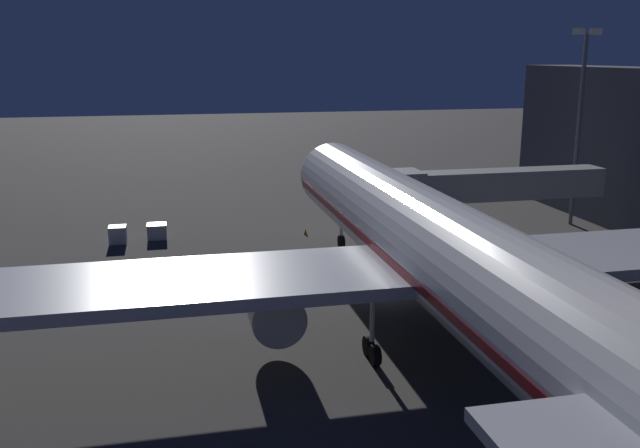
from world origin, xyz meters
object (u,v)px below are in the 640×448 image
(baggage_container_far_row, at_px, (157,231))
(baggage_container_spare, at_px, (118,235))
(apron_floodlight_mast, at_px, (580,115))
(traffic_cone_nose_port, at_px, (349,229))
(airliner_at_gate, at_px, (436,250))
(traffic_cone_nose_starboard, at_px, (305,232))
(jet_bridge, at_px, (477,186))

(baggage_container_far_row, bearing_deg, baggage_container_spare, 13.95)
(apron_floodlight_mast, bearing_deg, traffic_cone_nose_port, -4.55)
(apron_floodlight_mast, height_order, baggage_container_spare, apron_floodlight_mast)
(airliner_at_gate, height_order, baggage_container_far_row, airliner_at_gate)
(airliner_at_gate, distance_m, apron_floodlight_mast, 36.60)
(apron_floodlight_mast, distance_m, traffic_cone_nose_port, 25.83)
(baggage_container_far_row, bearing_deg, traffic_cone_nose_starboard, 173.26)
(airliner_at_gate, distance_m, traffic_cone_nose_starboard, 28.23)
(traffic_cone_nose_starboard, bearing_deg, baggage_container_far_row, -6.74)
(traffic_cone_nose_starboard, bearing_deg, baggage_container_spare, -2.54)
(apron_floodlight_mast, height_order, baggage_container_far_row, apron_floodlight_mast)
(airliner_at_gate, height_order, baggage_container_spare, airliner_at_gate)
(apron_floodlight_mast, xyz_separation_m, traffic_cone_nose_starboard, (27.70, -1.85, -10.99))
(airliner_at_gate, xyz_separation_m, traffic_cone_nose_port, (-2.20, -27.57, -5.69))
(baggage_container_spare, relative_size, traffic_cone_nose_starboard, 2.93)
(jet_bridge, bearing_deg, baggage_container_spare, -19.04)
(traffic_cone_nose_port, bearing_deg, apron_floodlight_mast, 175.45)
(traffic_cone_nose_port, bearing_deg, jet_bridge, 131.56)
(jet_bridge, xyz_separation_m, apron_floodlight_mast, (-14.56, -8.01, 5.16))
(baggage_container_spare, height_order, traffic_cone_nose_port, baggage_container_spare)
(traffic_cone_nose_port, relative_size, traffic_cone_nose_starboard, 1.00)
(jet_bridge, height_order, apron_floodlight_mast, apron_floodlight_mast)
(apron_floodlight_mast, xyz_separation_m, traffic_cone_nose_port, (23.30, -1.85, -10.99))
(airliner_at_gate, height_order, traffic_cone_nose_port, airliner_at_gate)
(jet_bridge, bearing_deg, apron_floodlight_mast, -151.19)
(apron_floodlight_mast, distance_m, baggage_container_far_row, 43.31)
(baggage_container_far_row, height_order, traffic_cone_nose_starboard, baggage_container_far_row)
(airliner_at_gate, bearing_deg, baggage_container_spare, -54.91)
(traffic_cone_nose_port, xyz_separation_m, traffic_cone_nose_starboard, (4.40, 0.00, 0.00))
(baggage_container_spare, bearing_deg, baggage_container_far_row, -166.05)
(traffic_cone_nose_starboard, bearing_deg, jet_bridge, 143.12)
(apron_floodlight_mast, distance_m, traffic_cone_nose_starboard, 29.86)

